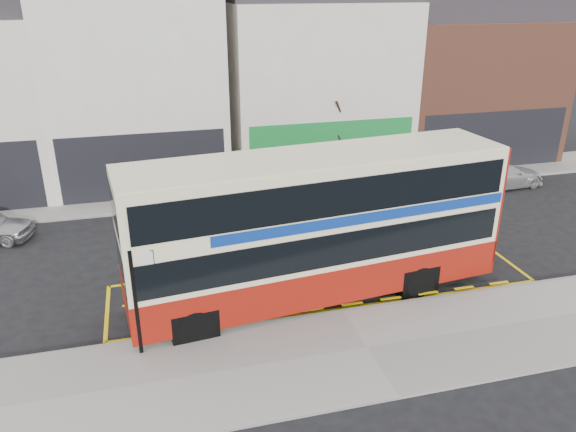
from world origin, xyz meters
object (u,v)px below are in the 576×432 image
object	(u,v)px
bus_stop_post	(137,292)
street_tree_right	(334,108)
car_white	(502,175)
double_decker_bus	(318,225)
car_grey	(312,187)

from	to	relation	value
bus_stop_post	street_tree_right	size ratio (longest dim) A/B	0.57
bus_stop_post	car_white	xyz separation A→B (m)	(17.41, 9.50, -1.36)
double_decker_bus	car_white	xyz separation A→B (m)	(11.92, 7.59, -1.85)
street_tree_right	double_decker_bus	bearing A→B (deg)	-111.40
double_decker_bus	street_tree_right	xyz separation A→B (m)	(4.23, 10.80, 1.19)
bus_stop_post	car_white	size ratio (longest dim) A/B	0.71
double_decker_bus	street_tree_right	bearing A→B (deg)	62.45
street_tree_right	car_grey	bearing A→B (deg)	-125.55
double_decker_bus	car_grey	world-z (taller)	double_decker_bus
double_decker_bus	car_white	bearing A→B (deg)	26.35
bus_stop_post	double_decker_bus	bearing A→B (deg)	15.21
double_decker_bus	car_white	world-z (taller)	double_decker_bus
car_white	street_tree_right	size ratio (longest dim) A/B	0.80
car_white	bus_stop_post	bearing A→B (deg)	113.10
double_decker_bus	bus_stop_post	size ratio (longest dim) A/B	3.91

